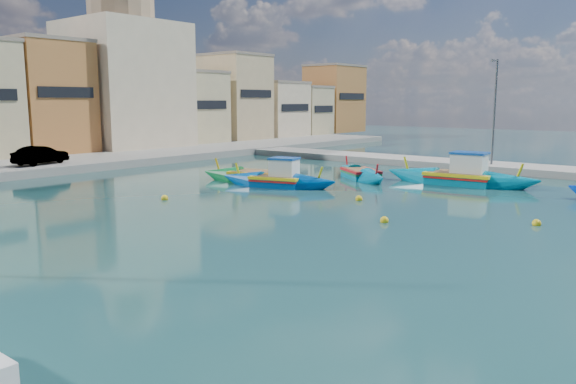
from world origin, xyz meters
TOP-DOWN VIEW (x-y plane):
  - ground at (0.00, 0.00)m, footprint 160.00×160.00m
  - north_quay at (0.00, 32.00)m, footprint 80.00×8.00m
  - north_townhouses at (6.68, 39.36)m, footprint 83.20×7.87m
  - church_block at (10.00, 40.00)m, footprint 10.00×10.00m
  - quay_street_lamp at (17.44, 6.00)m, footprint 1.18×0.16m
  - luzzu_turquoise_cabin at (9.54, 5.09)m, footprint 2.97×9.86m
  - luzzu_blue_cabin at (1.88, 13.19)m, footprint 3.92×7.77m
  - luzzu_cyan_mid at (8.05, 11.28)m, footprint 5.80×7.01m
  - luzzu_green at (2.50, 15.58)m, footprint 4.23×7.93m
  - mooring_buoys at (1.49, 7.09)m, footprint 18.85×18.61m

SIDE VIEW (x-z plane):
  - ground at x=0.00m, z-range 0.00..0.00m
  - mooring_buoys at x=1.49m, z-range -0.10..0.26m
  - luzzu_cyan_mid at x=8.05m, z-range -0.87..1.33m
  - luzzu_green at x=2.50m, z-range -0.95..1.47m
  - north_quay at x=0.00m, z-range 0.00..0.60m
  - luzzu_blue_cabin at x=1.88m, z-range -1.01..1.66m
  - luzzu_turquoise_cabin at x=9.54m, z-range -1.18..1.94m
  - quay_street_lamp at x=17.44m, z-range 0.34..8.34m
  - north_townhouses at x=6.68m, z-range -0.10..10.09m
  - church_block at x=10.00m, z-range -1.14..17.96m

